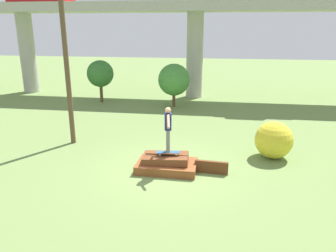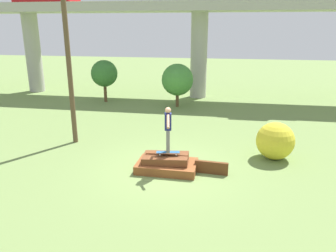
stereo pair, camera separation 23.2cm
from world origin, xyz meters
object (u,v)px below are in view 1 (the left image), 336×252
Objects in this scene: tree_behind_left at (100,74)px; bush_yellow_flowering at (274,140)px; skater at (168,127)px; utility_pole at (64,38)px; tree_behind_right at (174,80)px; skateboard at (168,152)px.

tree_behind_left is 12.46m from bush_yellow_flowering.
skater is at bearing -59.12° from tree_behind_left.
utility_pole reaches higher than tree_behind_left.
tree_behind_left reaches higher than tree_behind_right.
bush_yellow_flowering reaches higher than skateboard.
tree_behind_left is at bearing 140.03° from bush_yellow_flowering.
tree_behind_left reaches higher than skater.
skateboard is 0.90m from skater.
tree_behind_right reaches higher than bush_yellow_flowering.
skateboard is at bearing -83.59° from tree_behind_right.
tree_behind_right is (4.78, -0.55, -0.18)m from tree_behind_left.
utility_pole is 8.85m from bush_yellow_flowering.
skater is 0.58× the size of tree_behind_left.
skater is (0.00, -0.00, 0.90)m from skateboard.
tree_behind_left is at bearing 173.49° from tree_behind_right.
tree_behind_right is (-1.03, 9.17, 0.97)m from skateboard.
utility_pole is 8.06m from tree_behind_left.
tree_behind_left is (-5.81, 9.71, 0.25)m from skater.
tree_behind_right is (-1.03, 9.17, 0.07)m from skater.
utility_pole reaches higher than bush_yellow_flowering.
tree_behind_right is 1.87× the size of bush_yellow_flowering.
utility_pole reaches higher than tree_behind_right.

